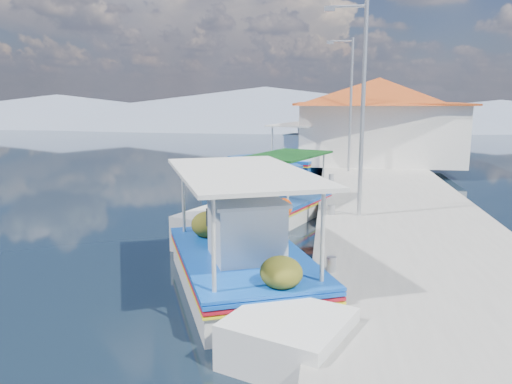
# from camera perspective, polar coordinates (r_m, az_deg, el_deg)

# --- Properties ---
(ground) EXTENTS (160.00, 160.00, 0.00)m
(ground) POSITION_cam_1_polar(r_m,az_deg,el_deg) (13.87, -7.60, -5.87)
(ground) COLOR black
(ground) RESTS_ON ground
(quay) EXTENTS (5.00, 44.00, 0.50)m
(quay) POSITION_cam_1_polar(r_m,az_deg,el_deg) (19.26, 14.67, -0.68)
(quay) COLOR #9E9B94
(quay) RESTS_ON ground
(bollards) EXTENTS (0.20, 17.20, 0.30)m
(bollards) POSITION_cam_1_polar(r_m,az_deg,el_deg) (18.32, 8.45, 0.26)
(bollards) COLOR #A5A8AD
(bollards) RESTS_ON quay
(main_caique) EXTENTS (4.54, 7.69, 2.76)m
(main_caique) POSITION_cam_1_polar(r_m,az_deg,el_deg) (10.57, -1.28, -8.08)
(main_caique) COLOR silver
(main_caique) RESTS_ON ground
(caique_green_canopy) EXTENTS (3.27, 5.77, 2.31)m
(caique_green_canopy) POSITION_cam_1_polar(r_m,az_deg,el_deg) (16.91, 3.39, -1.57)
(caique_green_canopy) COLOR silver
(caique_green_canopy) RESTS_ON ground
(caique_blue_hull) EXTENTS (2.19, 7.20, 1.28)m
(caique_blue_hull) POSITION_cam_1_polar(r_m,az_deg,el_deg) (22.97, -1.98, 1.71)
(caique_blue_hull) COLOR navy
(caique_blue_hull) RESTS_ON ground
(caique_far) EXTENTS (3.86, 7.62, 2.79)m
(caique_far) POSITION_cam_1_polar(r_m,az_deg,el_deg) (27.14, 5.12, 3.43)
(caique_far) COLOR navy
(caique_far) RESTS_ON ground
(harbor_building) EXTENTS (10.49, 10.49, 4.40)m
(harbor_building) POSITION_cam_1_polar(r_m,az_deg,el_deg) (27.91, 13.53, 8.03)
(harbor_building) COLOR silver
(harbor_building) RESTS_ON quay
(lamp_post_near) EXTENTS (1.21, 0.14, 6.00)m
(lamp_post_near) POSITION_cam_1_polar(r_m,az_deg,el_deg) (14.79, 11.59, 10.17)
(lamp_post_near) COLOR #A5A8AD
(lamp_post_near) RESTS_ON quay
(lamp_post_far) EXTENTS (1.21, 0.14, 6.00)m
(lamp_post_far) POSITION_cam_1_polar(r_m,az_deg,el_deg) (23.79, 10.39, 10.34)
(lamp_post_far) COLOR #A5A8AD
(lamp_post_far) RESTS_ON quay
(mountain_ridge) EXTENTS (171.40, 96.00, 5.50)m
(mountain_ridge) POSITION_cam_1_polar(r_m,az_deg,el_deg) (68.86, 10.77, 8.94)
(mountain_ridge) COLOR slate
(mountain_ridge) RESTS_ON ground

